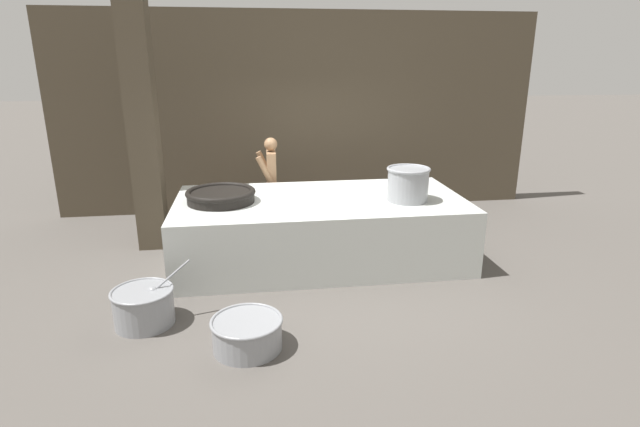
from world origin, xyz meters
TOP-DOWN VIEW (x-y plane):
  - ground_plane at (0.00, 0.00)m, footprint 60.00×60.00m
  - back_wall at (0.00, 2.67)m, footprint 8.80×0.24m
  - support_pillar at (-2.45, 0.86)m, footprint 0.40×0.40m
  - hearth_platform at (0.00, 0.00)m, footprint 3.99×2.00m
  - giant_wok_near at (-1.36, -0.01)m, footprint 0.94×0.94m
  - stock_pot at (1.16, -0.29)m, footprint 0.59×0.59m
  - cook at (-0.62, 1.40)m, footprint 0.36×0.56m
  - prep_bowl_vegetables at (-2.14, -1.58)m, footprint 0.84×0.67m
  - prep_bowl_meat at (-1.04, -2.22)m, footprint 0.72×0.72m

SIDE VIEW (x-z plane):
  - ground_plane at x=0.00m, z-range 0.00..0.00m
  - prep_bowl_meat at x=-1.04m, z-range 0.02..0.34m
  - prep_bowl_vegetables at x=-2.14m, z-range -0.11..0.55m
  - hearth_platform at x=0.00m, z-range 0.00..0.90m
  - cook at x=-0.62m, z-range 0.06..1.61m
  - giant_wok_near at x=-1.36m, z-range 0.91..1.08m
  - stock_pot at x=1.16m, z-range 0.91..1.37m
  - back_wall at x=0.00m, z-range 0.00..3.58m
  - support_pillar at x=-2.45m, z-range 0.00..3.58m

